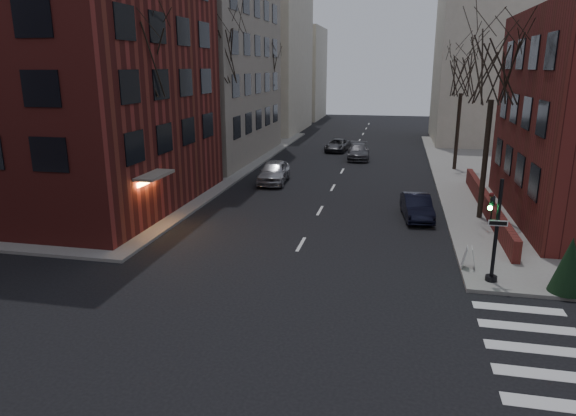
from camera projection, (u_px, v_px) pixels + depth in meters
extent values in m
plane|color=black|center=(213.00, 400.00, 12.89)|extent=(160.00, 160.00, 0.00)
cube|color=gray|center=(26.00, 157.00, 46.97)|extent=(44.00, 44.00, 0.15)
cube|color=maroon|center=(49.00, 50.00, 29.16)|extent=(15.00, 15.00, 18.00)
cube|color=maroon|center=(487.00, 204.00, 28.76)|extent=(0.35, 16.00, 1.00)
cube|color=beige|center=(248.00, 59.00, 65.35)|extent=(14.00, 16.00, 18.00)
cube|color=beige|center=(504.00, 68.00, 54.89)|extent=(14.00, 14.00, 16.00)
cube|color=beige|center=(290.00, 74.00, 81.51)|extent=(10.00, 12.00, 14.00)
cylinder|color=black|center=(496.00, 231.00, 19.19)|extent=(0.14, 0.14, 4.00)
cylinder|color=black|center=(491.00, 278.00, 19.70)|extent=(0.44, 0.44, 0.20)
imported|color=black|center=(492.00, 209.00, 19.02)|extent=(0.16, 0.20, 1.00)
sphere|color=#19FF4C|center=(490.00, 208.00, 18.97)|extent=(0.18, 0.18, 0.18)
cube|color=white|center=(498.00, 223.00, 18.99)|extent=(0.70, 0.03, 0.22)
cylinder|color=#2D231C|center=(144.00, 158.00, 26.93)|extent=(0.28, 0.28, 6.65)
cylinder|color=#2D231C|center=(220.00, 128.00, 38.19)|extent=(0.28, 0.28, 7.00)
cylinder|color=#2D231C|center=(266.00, 116.00, 51.49)|extent=(0.28, 0.28, 6.30)
cylinder|color=#2D231C|center=(485.00, 160.00, 27.21)|extent=(0.28, 0.28, 6.30)
cylinder|color=#2D231C|center=(457.00, 132.00, 40.46)|extent=(0.28, 0.28, 5.95)
cylinder|color=black|center=(209.00, 143.00, 34.44)|extent=(0.12, 0.12, 6.00)
sphere|color=#FFA54C|center=(207.00, 96.00, 33.61)|extent=(0.36, 0.36, 0.36)
cylinder|color=black|center=(277.00, 116.00, 53.29)|extent=(0.12, 0.12, 6.00)
sphere|color=#FFA54C|center=(277.00, 85.00, 52.47)|extent=(0.36, 0.36, 0.36)
imported|color=black|center=(417.00, 207.00, 28.15)|extent=(1.87, 4.18, 1.33)
imported|color=#A3A3A8|center=(274.00, 172.00, 36.80)|extent=(2.16, 4.81, 1.60)
imported|color=#444449|center=(358.00, 152.00, 46.30)|extent=(2.26, 4.87, 1.38)
imported|color=#3B3B3F|center=(337.00, 145.00, 50.72)|extent=(2.41, 4.44, 1.18)
cube|color=silver|center=(469.00, 257.00, 20.87)|extent=(0.44, 0.59, 0.89)
cone|color=black|center=(569.00, 265.00, 18.47)|extent=(1.37, 1.37, 2.10)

